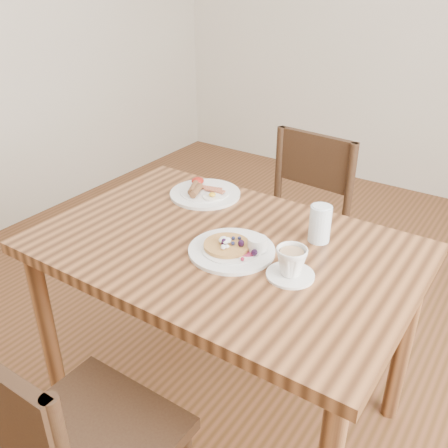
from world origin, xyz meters
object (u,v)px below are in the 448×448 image
dining_table (224,269)px  chair_near (68,445)px  pancake_plate (233,248)px  water_glass (320,224)px  chair_far (295,224)px  breakfast_plate (204,192)px  teacup_saucer (291,264)px

dining_table → chair_near: size_ratio=1.36×
chair_near → pancake_plate: size_ratio=3.26×
chair_near → water_glass: chair_near is taller
pancake_plate → water_glass: size_ratio=2.22×
chair_near → chair_far: same height
breakfast_plate → water_glass: size_ratio=2.22×
chair_far → breakfast_plate: 0.54m
chair_far → teacup_saucer: size_ratio=6.29×
breakfast_plate → teacup_saucer: teacup_saucer is taller
chair_far → teacup_saucer: (0.33, -0.73, 0.30)m
chair_far → pancake_plate: bearing=104.6°
chair_far → water_glass: chair_far is taller
dining_table → chair_near: (-0.01, -0.67, -0.16)m
dining_table → teacup_saucer: (0.26, -0.05, 0.14)m
chair_near → pancake_plate: bearing=84.1°
chair_near → breakfast_plate: 1.00m
dining_table → chair_near: bearing=-91.0°
chair_near → pancake_plate: 0.70m
pancake_plate → teacup_saucer: size_ratio=1.93×
pancake_plate → teacup_saucer: teacup_saucer is taller
chair_near → breakfast_plate: size_ratio=3.26×
pancake_plate → water_glass: bearing=49.0°
chair_far → chair_near: bearing=97.0°
teacup_saucer → breakfast_plate: bearing=150.0°
pancake_plate → breakfast_plate: size_ratio=1.00×
pancake_plate → teacup_saucer: (0.21, -0.02, 0.03)m
teacup_saucer → dining_table: bearing=169.9°
chair_far → breakfast_plate: bearing=69.3°
dining_table → breakfast_plate: (-0.27, 0.26, 0.11)m
chair_near → breakfast_plate: chair_near is taller
chair_near → chair_far: (-0.06, 1.35, 0.00)m
chair_near → teacup_saucer: (0.27, 0.62, 0.30)m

